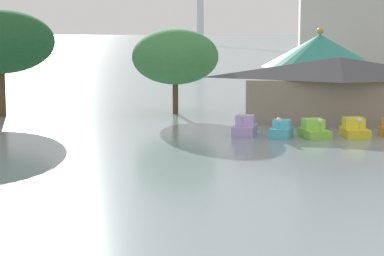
# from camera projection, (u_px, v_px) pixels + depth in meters

# --- Properties ---
(pedal_boat_lavender) EXTENTS (1.76, 2.81, 1.83)m
(pedal_boat_lavender) POSITION_uv_depth(u_px,v_px,m) (245.00, 127.00, 50.60)
(pedal_boat_lavender) COLOR #B299D8
(pedal_boat_lavender) RESTS_ON ground
(pedal_boat_cyan) EXTENTS (1.79, 2.54, 1.57)m
(pedal_boat_cyan) POSITION_uv_depth(u_px,v_px,m) (281.00, 130.00, 49.57)
(pedal_boat_cyan) COLOR #4CB7CC
(pedal_boat_cyan) RESTS_ON ground
(pedal_boat_lime) EXTENTS (2.44, 3.24, 1.51)m
(pedal_boat_lime) POSITION_uv_depth(u_px,v_px,m) (314.00, 130.00, 49.63)
(pedal_boat_lime) COLOR #8CCC3F
(pedal_boat_lime) RESTS_ON ground
(pedal_boat_yellow) EXTENTS (2.12, 3.04, 1.50)m
(pedal_boat_yellow) POSITION_uv_depth(u_px,v_px,m) (354.00, 129.00, 49.89)
(pedal_boat_yellow) COLOR yellow
(pedal_boat_yellow) RESTS_ON ground
(boathouse) EXTENTS (16.40, 6.52, 5.47)m
(boathouse) POSITION_uv_depth(u_px,v_px,m) (339.00, 88.00, 57.14)
(boathouse) COLOR gray
(boathouse) RESTS_ON ground
(green_roof_pavilion) EXTENTS (11.58, 11.58, 7.95)m
(green_roof_pavilion) POSITION_uv_depth(u_px,v_px,m) (319.00, 66.00, 68.67)
(green_roof_pavilion) COLOR brown
(green_roof_pavilion) RESTS_ON ground
(shoreline_tree_mid) EXTENTS (7.98, 7.98, 7.83)m
(shoreline_tree_mid) POSITION_uv_depth(u_px,v_px,m) (175.00, 57.00, 63.01)
(shoreline_tree_mid) COLOR brown
(shoreline_tree_mid) RESTS_ON ground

